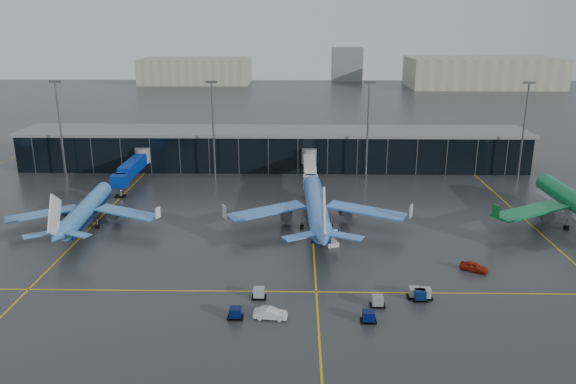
{
  "coord_description": "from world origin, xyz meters",
  "views": [
    {
      "loc": [
        7.09,
        -93.46,
        40.43
      ],
      "look_at": [
        5.0,
        18.0,
        6.0
      ],
      "focal_mm": 35.0,
      "sensor_mm": 36.0,
      "label": 1
    }
  ],
  "objects_px": {
    "airliner_arkefly": "(85,199)",
    "service_van_red": "(474,267)",
    "baggage_carts": "(358,301)",
    "mobile_airstair": "(330,241)",
    "service_van_white": "(270,313)",
    "airliner_klm_near": "(316,195)"
  },
  "relations": [
    {
      "from": "baggage_carts",
      "to": "service_van_white",
      "type": "bearing_deg",
      "value": -162.97
    },
    {
      "from": "airliner_arkefly",
      "to": "service_van_red",
      "type": "height_order",
      "value": "airliner_arkefly"
    },
    {
      "from": "airliner_arkefly",
      "to": "mobile_airstair",
      "type": "xyz_separation_m",
      "value": [
        49.19,
        -9.35,
        -4.86
      ]
    },
    {
      "from": "airliner_arkefly",
      "to": "service_van_red",
      "type": "distance_m",
      "value": 75.57
    },
    {
      "from": "airliner_arkefly",
      "to": "baggage_carts",
      "type": "relative_size",
      "value": 1.21
    },
    {
      "from": "airliner_arkefly",
      "to": "airliner_klm_near",
      "type": "relative_size",
      "value": 0.85
    },
    {
      "from": "airliner_klm_near",
      "to": "baggage_carts",
      "type": "xyz_separation_m",
      "value": [
        5.23,
        -33.67,
        -5.85
      ]
    },
    {
      "from": "airliner_klm_near",
      "to": "mobile_airstair",
      "type": "relative_size",
      "value": 11.42
    },
    {
      "from": "airliner_arkefly",
      "to": "service_van_white",
      "type": "height_order",
      "value": "airliner_arkefly"
    },
    {
      "from": "baggage_carts",
      "to": "service_van_white",
      "type": "height_order",
      "value": "baggage_carts"
    },
    {
      "from": "airliner_klm_near",
      "to": "service_van_white",
      "type": "xyz_separation_m",
      "value": [
        -7.48,
        -37.56,
        -5.82
      ]
    },
    {
      "from": "service_van_red",
      "to": "airliner_arkefly",
      "type": "bearing_deg",
      "value": 105.52
    },
    {
      "from": "airliner_klm_near",
      "to": "baggage_carts",
      "type": "relative_size",
      "value": 1.42
    },
    {
      "from": "airliner_arkefly",
      "to": "mobile_airstair",
      "type": "height_order",
      "value": "airliner_arkefly"
    },
    {
      "from": "airliner_arkefly",
      "to": "mobile_airstair",
      "type": "relative_size",
      "value": 9.73
    },
    {
      "from": "baggage_carts",
      "to": "airliner_arkefly",
      "type": "bearing_deg",
      "value": 147.8
    },
    {
      "from": "airliner_arkefly",
      "to": "mobile_airstair",
      "type": "bearing_deg",
      "value": -14.27
    },
    {
      "from": "baggage_carts",
      "to": "service_van_white",
      "type": "xyz_separation_m",
      "value": [
        -12.71,
        -3.89,
        0.03
      ]
    },
    {
      "from": "airliner_klm_near",
      "to": "service_van_white",
      "type": "relative_size",
      "value": 8.99
    },
    {
      "from": "baggage_carts",
      "to": "mobile_airstair",
      "type": "distance_m",
      "value": 23.55
    },
    {
      "from": "baggage_carts",
      "to": "mobile_airstair",
      "type": "xyz_separation_m",
      "value": [
        -2.79,
        23.38,
        0.01
      ]
    },
    {
      "from": "airliner_arkefly",
      "to": "airliner_klm_near",
      "type": "height_order",
      "value": "airliner_klm_near"
    }
  ]
}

